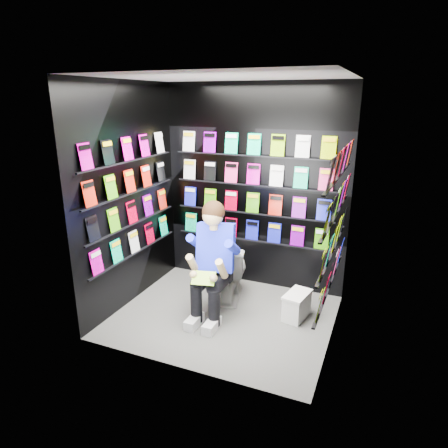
% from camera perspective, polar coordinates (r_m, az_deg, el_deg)
% --- Properties ---
extents(floor, '(2.40, 2.40, 0.00)m').
position_cam_1_polar(floor, '(4.72, -0.08, -13.02)').
color(floor, '#5A5A58').
rests_on(floor, ground).
extents(ceiling, '(2.40, 2.40, 0.00)m').
position_cam_1_polar(ceiling, '(4.07, -0.09, 20.35)').
color(ceiling, white).
rests_on(ceiling, floor).
extents(wall_back, '(2.40, 0.04, 2.60)m').
position_cam_1_polar(wall_back, '(5.12, 4.28, 5.09)').
color(wall_back, black).
rests_on(wall_back, floor).
extents(wall_front, '(2.40, 0.04, 2.60)m').
position_cam_1_polar(wall_front, '(3.35, -6.73, -1.78)').
color(wall_front, black).
rests_on(wall_front, floor).
extents(wall_left, '(0.04, 2.00, 2.60)m').
position_cam_1_polar(wall_left, '(4.79, -13.46, 3.78)').
color(wall_left, black).
rests_on(wall_left, floor).
extents(wall_right, '(0.04, 2.00, 2.60)m').
position_cam_1_polar(wall_right, '(3.92, 16.30, 0.50)').
color(wall_right, black).
rests_on(wall_right, floor).
extents(comics_back, '(2.10, 0.06, 1.37)m').
position_cam_1_polar(comics_back, '(5.09, 4.18, 5.08)').
color(comics_back, '#F02E83').
rests_on(comics_back, wall_back).
extents(comics_left, '(0.06, 1.70, 1.37)m').
position_cam_1_polar(comics_left, '(4.77, -13.17, 3.81)').
color(comics_left, '#F02E83').
rests_on(comics_left, wall_left).
extents(comics_right, '(0.06, 1.70, 1.37)m').
position_cam_1_polar(comics_right, '(3.92, 15.87, 0.62)').
color(comics_right, '#F02E83').
rests_on(comics_right, wall_right).
extents(toilet, '(0.58, 0.83, 0.73)m').
position_cam_1_polar(toilet, '(4.97, 0.76, -6.63)').
color(toilet, white).
rests_on(toilet, floor).
extents(longbox, '(0.27, 0.40, 0.28)m').
position_cam_1_polar(longbox, '(4.70, 10.34, -11.52)').
color(longbox, white).
rests_on(longbox, floor).
extents(longbox_lid, '(0.29, 0.42, 0.03)m').
position_cam_1_polar(longbox_lid, '(4.63, 10.45, -9.87)').
color(longbox_lid, white).
rests_on(longbox_lid, longbox).
extents(reader, '(0.73, 0.92, 1.50)m').
position_cam_1_polar(reader, '(4.48, -1.05, -3.47)').
color(reader, '#1E2AEE').
rests_on(reader, toilet).
extents(held_comic, '(0.28, 0.20, 0.11)m').
position_cam_1_polar(held_comic, '(4.27, -2.94, -7.73)').
color(held_comic, green).
rests_on(held_comic, reader).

